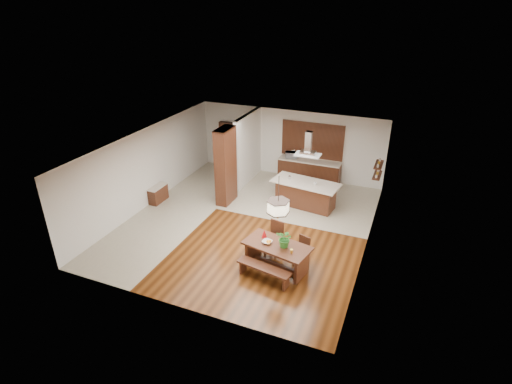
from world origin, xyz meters
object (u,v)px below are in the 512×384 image
at_px(dining_bench, 264,273).
at_px(foliage_plant, 285,239).
at_px(dining_table, 277,251).
at_px(dining_chair_left, 274,238).
at_px(kitchen_island, 305,194).
at_px(range_hood, 308,144).
at_px(hallway_console, 158,194).
at_px(pendant_lantern, 278,199).
at_px(dining_chair_right, 301,251).
at_px(fruit_bowl, 267,242).
at_px(microwave, 291,155).
at_px(island_cup, 315,183).

distance_m(dining_bench, foliage_plant, 1.11).
height_order(dining_table, dining_chair_left, dining_chair_left).
bearing_deg(dining_chair_left, kitchen_island, 100.48).
relative_size(dining_table, range_hood, 2.26).
distance_m(hallway_console, dining_chair_left, 5.47).
relative_size(dining_table, pendant_lantern, 1.55).
bearing_deg(kitchen_island, dining_chair_right, -68.50).
bearing_deg(fruit_bowl, microwave, 101.66).
bearing_deg(foliage_plant, kitchen_island, 97.46).
distance_m(kitchen_island, microwave, 2.63).
bearing_deg(fruit_bowl, dining_bench, -76.34).
height_order(dining_bench, foliage_plant, foliage_plant).
bearing_deg(dining_chair_right, fruit_bowl, -133.70).
bearing_deg(fruit_bowl, range_hood, 89.94).
distance_m(dining_table, fruit_bowl, 0.38).
bearing_deg(dining_table, island_cup, 88.97).
bearing_deg(hallway_console, kitchen_island, 18.35).
distance_m(foliage_plant, island_cup, 3.87).
distance_m(hallway_console, island_cup, 5.93).
bearing_deg(range_hood, hallway_console, -161.61).
xyz_separation_m(fruit_bowl, island_cup, (0.37, 3.87, 0.23)).
bearing_deg(dining_chair_left, island_cup, 93.98).
bearing_deg(pendant_lantern, dining_chair_left, 117.35).
height_order(pendant_lantern, island_cup, pendant_lantern).
distance_m(hallway_console, range_hood, 5.97).
bearing_deg(island_cup, range_hood, 160.23).
bearing_deg(microwave, kitchen_island, -83.44).
xyz_separation_m(foliage_plant, kitchen_island, (-0.52, 4.00, -0.53)).
height_order(dining_table, microwave, microwave).
distance_m(dining_chair_right, fruit_bowl, 1.07).
distance_m(dining_table, island_cup, 3.88).
relative_size(hallway_console, pendant_lantern, 0.67).
height_order(dining_bench, dining_chair_left, dining_chair_left).
relative_size(dining_table, kitchen_island, 0.80).
relative_size(dining_table, island_cup, 17.45).
xyz_separation_m(hallway_console, dining_chair_right, (6.16, -1.76, 0.11)).
relative_size(kitchen_island, range_hood, 2.83).
bearing_deg(range_hood, fruit_bowl, -90.06).
distance_m(dining_table, kitchen_island, 3.99).
height_order(hallway_console, fruit_bowl, fruit_bowl).
bearing_deg(dining_table, hallway_console, 158.25).
height_order(pendant_lantern, range_hood, same).
relative_size(dining_bench, pendant_lantern, 1.20).
height_order(hallway_console, dining_bench, hallway_console).
distance_m(dining_table, dining_chair_left, 0.74).
xyz_separation_m(dining_table, dining_chair_left, (-0.34, 0.66, -0.05)).
relative_size(hallway_console, dining_bench, 0.56).
bearing_deg(fruit_bowl, dining_chair_right, 28.81).
xyz_separation_m(range_hood, microwave, (-1.29, 2.22, -1.38)).
height_order(hallway_console, dining_chair_left, dining_chair_left).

